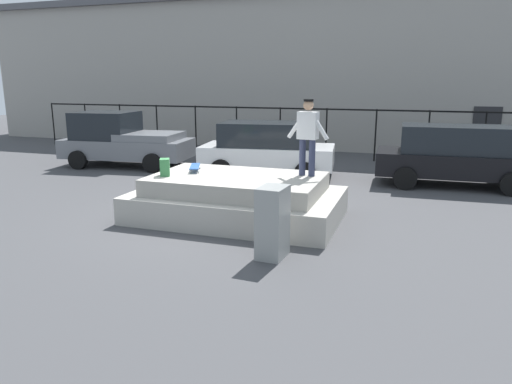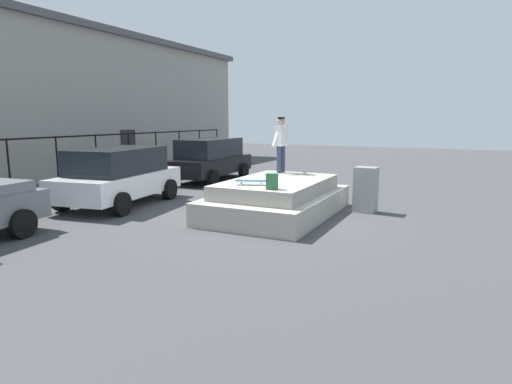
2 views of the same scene
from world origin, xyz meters
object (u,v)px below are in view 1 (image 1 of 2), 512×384
at_px(car_black_hatchback_far, 456,154).
at_px(utility_box, 273,222).
at_px(backpack, 165,167).
at_px(car_grey_pickup_near, 122,140).
at_px(skateboard, 195,167).
at_px(car_white_hatchback_mid, 268,148).
at_px(skateboarder, 308,132).

distance_m(car_black_hatchback_far, utility_box, 7.83).
relative_size(backpack, car_grey_pickup_near, 0.08).
height_order(skateboard, car_white_hatchback_mid, car_white_hatchback_mid).
bearing_deg(skateboarder, car_grey_pickup_near, 150.43).
bearing_deg(skateboard, backpack, -116.98).
height_order(skateboard, car_black_hatchback_far, car_black_hatchback_far).
xyz_separation_m(backpack, car_grey_pickup_near, (-4.69, 5.32, -0.21)).
relative_size(skateboarder, skateboard, 2.10).
distance_m(skateboarder, backpack, 3.18).
distance_m(car_white_hatchback_mid, car_black_hatchback_far, 5.55).
bearing_deg(skateboard, car_grey_pickup_near, 137.70).
bearing_deg(car_white_hatchback_mid, skateboard, -93.97).
distance_m(skateboarder, car_grey_pickup_near, 8.81).
xyz_separation_m(skateboard, car_black_hatchback_far, (5.86, 4.83, -0.14)).
bearing_deg(car_grey_pickup_near, backpack, -48.60).
xyz_separation_m(car_white_hatchback_mid, car_black_hatchback_far, (5.54, 0.26, 0.02)).
bearing_deg(utility_box, backpack, 155.96).
xyz_separation_m(car_grey_pickup_near, car_black_hatchback_far, (10.92, 0.23, -0.01)).
bearing_deg(car_white_hatchback_mid, skateboarder, -62.44).
height_order(backpack, utility_box, backpack).
bearing_deg(car_black_hatchback_far, backpack, -138.27).
xyz_separation_m(car_grey_pickup_near, utility_box, (7.61, -6.86, -0.30)).
bearing_deg(skateboarder, utility_box, -90.12).
bearing_deg(skateboard, skateboarder, 6.33).
distance_m(backpack, utility_box, 3.34).
distance_m(skateboarder, car_black_hatchback_far, 5.71).
bearing_deg(backpack, utility_box, 35.45).
bearing_deg(car_grey_pickup_near, car_white_hatchback_mid, -0.37).
bearing_deg(car_black_hatchback_far, skateboarder, -126.01).
relative_size(skateboard, car_white_hatchback_mid, 0.18).
xyz_separation_m(car_grey_pickup_near, car_white_hatchback_mid, (5.38, -0.03, -0.03)).
bearing_deg(car_grey_pickup_near, car_black_hatchback_far, 1.20).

